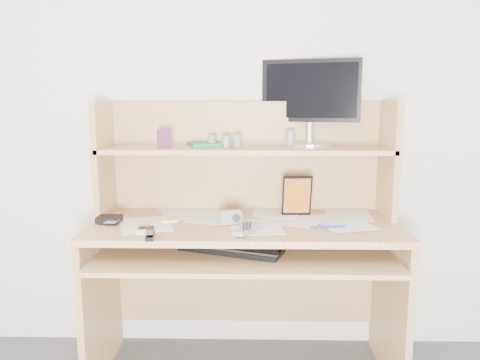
{
  "coord_description": "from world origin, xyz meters",
  "views": [
    {
      "loc": [
        0.02,
        -0.61,
        1.3
      ],
      "look_at": [
        -0.02,
        1.43,
        0.96
      ],
      "focal_mm": 35.0,
      "sensor_mm": 36.0,
      "label": 1
    }
  ],
  "objects_px": {
    "desk": "(245,229)",
    "monitor": "(310,100)",
    "game_case": "(297,196)",
    "keyboard": "(232,248)",
    "tv_remote": "(247,229)"
  },
  "relations": [
    {
      "from": "desk",
      "to": "monitor",
      "type": "distance_m",
      "value": 0.71
    },
    {
      "from": "game_case",
      "to": "monitor",
      "type": "distance_m",
      "value": 0.48
    },
    {
      "from": "desk",
      "to": "keyboard",
      "type": "height_order",
      "value": "desk"
    },
    {
      "from": "game_case",
      "to": "desk",
      "type": "bearing_deg",
      "value": -177.0
    },
    {
      "from": "keyboard",
      "to": "game_case",
      "type": "bearing_deg",
      "value": 57.08
    },
    {
      "from": "keyboard",
      "to": "monitor",
      "type": "distance_m",
      "value": 0.83
    },
    {
      "from": "desk",
      "to": "tv_remote",
      "type": "height_order",
      "value": "desk"
    },
    {
      "from": "monitor",
      "to": "game_case",
      "type": "bearing_deg",
      "value": -99.18
    },
    {
      "from": "desk",
      "to": "game_case",
      "type": "relative_size",
      "value": 7.11
    },
    {
      "from": "keyboard",
      "to": "game_case",
      "type": "relative_size",
      "value": 2.41
    },
    {
      "from": "desk",
      "to": "monitor",
      "type": "height_order",
      "value": "monitor"
    },
    {
      "from": "monitor",
      "to": "tv_remote",
      "type": "bearing_deg",
      "value": -109.0
    },
    {
      "from": "keyboard",
      "to": "monitor",
      "type": "bearing_deg",
      "value": 65.14
    },
    {
      "from": "desk",
      "to": "tv_remote",
      "type": "distance_m",
      "value": 0.26
    },
    {
      "from": "desk",
      "to": "keyboard",
      "type": "xyz_separation_m",
      "value": [
        -0.06,
        -0.2,
        -0.03
      ]
    }
  ]
}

